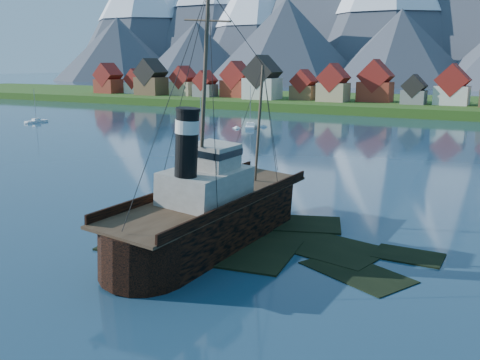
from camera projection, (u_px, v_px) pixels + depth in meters
The scene contains 9 objects.
ground at pixel (238, 246), 51.32m from camera, with size 1400.00×1400.00×0.00m, color #1C3950.
shoal at pixel (264, 246), 52.40m from camera, with size 31.71×21.24×1.14m.
shore_bank at pixel (462, 110), 196.63m from camera, with size 600.00×80.00×3.20m, color #204313.
seawall at pixel (447, 120), 164.15m from camera, with size 600.00×2.50×2.00m, color #3F3D38.
town at pixel (361, 85), 195.11m from camera, with size 250.96×16.69×17.30m.
tugboat_wreck at pixel (220, 209), 52.79m from camera, with size 7.20×31.01×24.58m.
sailboat_a at pixel (201, 151), 105.09m from camera, with size 2.50×9.25×11.24m.
sailboat_b at pixel (36, 122), 156.68m from camera, with size 2.29×7.13×10.17m.
sailboat_c at pixel (250, 127), 143.89m from camera, with size 6.01×9.21×11.76m.
Camera 1 is at (23.79, -42.56, 17.24)m, focal length 40.00 mm.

